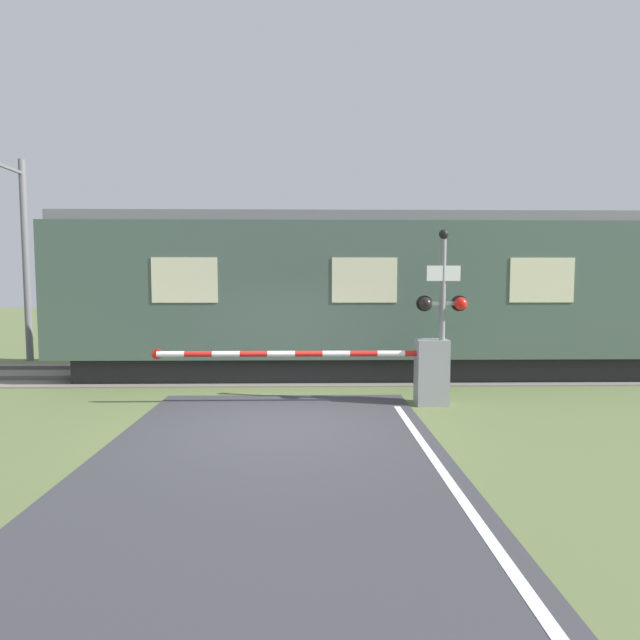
% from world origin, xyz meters
% --- Properties ---
extents(ground_plane, '(80.00, 80.00, 0.00)m').
position_xyz_m(ground_plane, '(0.00, 0.00, 0.00)').
color(ground_plane, '#5B6B3D').
extents(track_bed, '(36.00, 3.20, 0.13)m').
position_xyz_m(track_bed, '(0.00, 4.46, 0.02)').
color(track_bed, slate).
rests_on(track_bed, ground_plane).
extents(train, '(14.58, 3.01, 3.98)m').
position_xyz_m(train, '(1.74, 4.46, 2.04)').
color(train, black).
rests_on(train, ground_plane).
extents(crossing_barrier, '(5.64, 0.44, 1.26)m').
position_xyz_m(crossing_barrier, '(2.43, 1.23, 0.69)').
color(crossing_barrier, gray).
rests_on(crossing_barrier, ground_plane).
extents(signal_post, '(0.97, 0.26, 3.34)m').
position_xyz_m(signal_post, '(3.03, 1.15, 1.91)').
color(signal_post, gray).
rests_on(signal_post, ground_plane).
extents(catenary_pole, '(0.20, 1.90, 5.97)m').
position_xyz_m(catenary_pole, '(-7.98, 6.89, 3.13)').
color(catenary_pole, slate).
rests_on(catenary_pole, ground_plane).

